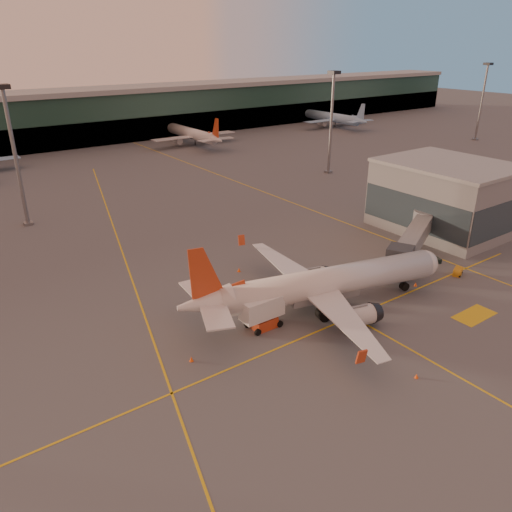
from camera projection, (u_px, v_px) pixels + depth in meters
ground at (353, 348)px, 57.46m from camera, size 600.00×600.00×0.00m
taxi_markings at (136, 244)px, 86.54m from camera, size 100.12×173.00×0.01m
terminal at (31, 121)px, 159.22m from camera, size 400.00×20.00×17.60m
gate_building at (446, 197)px, 90.85m from camera, size 18.40×22.40×12.60m
mast_west_near at (14, 147)px, 89.76m from camera, size 2.40×2.40×25.60m
mast_east_near at (332, 115)px, 127.19m from camera, size 2.40×2.40×25.60m
mast_east_far at (483, 96)px, 170.57m from camera, size 2.40×2.40×25.60m
main_airplane at (321, 285)px, 64.14m from camera, size 36.82×33.53×11.25m
jet_bridge at (416, 236)px, 79.40m from camera, size 21.18×12.48×5.66m
catering_truck at (262, 311)px, 60.49m from camera, size 5.39×2.47×4.17m
gpu_cart at (458, 272)px, 74.94m from camera, size 2.17×1.76×1.10m
pushback_tug at (382, 268)px, 75.65m from camera, size 3.90×2.27×1.95m
cone_nose at (430, 271)px, 75.81m from camera, size 0.43×0.43×0.55m
cone_tail at (191, 359)px, 54.92m from camera, size 0.46×0.46×0.58m
cone_wing_right at (417, 376)px, 52.21m from camera, size 0.40×0.40×0.51m
cone_wing_left at (239, 270)px, 76.18m from camera, size 0.49×0.49×0.63m
cone_fwd at (416, 284)px, 71.74m from camera, size 0.44×0.44×0.56m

